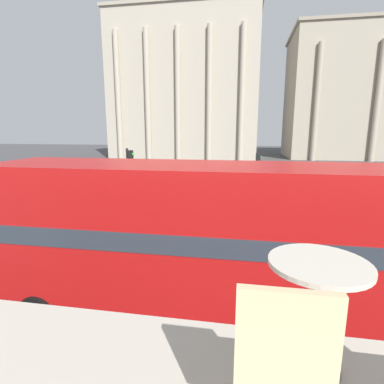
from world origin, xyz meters
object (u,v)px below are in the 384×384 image
(plaza_building_left, at_px, (186,88))
(traffic_light_near, at_px, (129,177))
(pedestrian_black, at_px, (340,169))
(pedestrian_grey, at_px, (213,172))
(pedestrian_white, at_px, (306,169))
(cafe_dining_table, at_px, (317,292))
(traffic_light_mid, at_px, (257,169))
(car_navy, at_px, (376,197))
(car_black, at_px, (138,197))
(cafe_chair_0, at_px, (281,359))
(pedestrian_olive, at_px, (142,201))
(double_decker_bus, at_px, (218,239))

(plaza_building_left, bearing_deg, traffic_light_near, -82.91)
(pedestrian_black, xyz_separation_m, pedestrian_grey, (-13.16, -5.45, 0.02))
(plaza_building_left, distance_m, traffic_light_near, 43.32)
(pedestrian_grey, bearing_deg, pedestrian_white, -86.86)
(cafe_dining_table, height_order, traffic_light_mid, cafe_dining_table)
(plaza_building_left, distance_m, car_navy, 41.89)
(car_black, xyz_separation_m, car_navy, (15.28, 2.62, 0.00))
(plaza_building_left, bearing_deg, cafe_chair_0, -78.62)
(traffic_light_near, height_order, pedestrian_olive, traffic_light_near)
(car_black, xyz_separation_m, pedestrian_olive, (1.05, -2.20, 0.31))
(cafe_dining_table, relative_size, car_black, 0.17)
(pedestrian_white, distance_m, pedestrian_black, 3.86)
(car_navy, relative_size, pedestrian_white, 2.53)
(traffic_light_mid, relative_size, car_black, 0.80)
(car_black, bearing_deg, traffic_light_near, -59.89)
(cafe_chair_0, height_order, plaza_building_left, plaza_building_left)
(traffic_light_near, distance_m, pedestrian_white, 22.58)
(cafe_chair_0, xyz_separation_m, traffic_light_mid, (0.79, 20.96, -1.73))
(traffic_light_mid, xyz_separation_m, pedestrian_white, (5.58, 10.87, -1.26))
(car_black, bearing_deg, pedestrian_black, 58.51)
(plaza_building_left, bearing_deg, cafe_dining_table, -78.22)
(pedestrian_black, height_order, pedestrian_grey, pedestrian_grey)
(pedestrian_olive, bearing_deg, pedestrian_black, 139.62)
(car_navy, relative_size, pedestrian_black, 2.58)
(traffic_light_near, distance_m, pedestrian_black, 25.73)
(pedestrian_grey, bearing_deg, cafe_dining_table, 166.65)
(plaza_building_left, relative_size, pedestrian_white, 15.74)
(cafe_dining_table, xyz_separation_m, traffic_light_mid, (0.51, 20.38, -1.75))
(traffic_light_mid, relative_size, car_navy, 0.80)
(traffic_light_mid, relative_size, pedestrian_olive, 1.93)
(cafe_dining_table, distance_m, cafe_chair_0, 0.65)
(car_black, xyz_separation_m, pedestrian_black, (16.93, 16.18, 0.23))
(plaza_building_left, height_order, pedestrian_white, plaza_building_left)
(cafe_dining_table, bearing_deg, pedestrian_olive, 113.51)
(pedestrian_olive, bearing_deg, car_black, -154.15)
(traffic_light_mid, bearing_deg, pedestrian_olive, -136.88)
(traffic_light_near, height_order, traffic_light_mid, traffic_light_near)
(cafe_chair_0, relative_size, car_black, 0.22)
(cafe_dining_table, relative_size, pedestrian_grey, 0.44)
(pedestrian_white, height_order, pedestrian_grey, same)
(cafe_chair_0, height_order, pedestrian_white, cafe_chair_0)
(plaza_building_left, xyz_separation_m, pedestrian_grey, (7.87, -27.11, -11.55))
(double_decker_bus, bearing_deg, traffic_light_near, 129.42)
(double_decker_bus, bearing_deg, traffic_light_mid, 88.03)
(cafe_dining_table, height_order, pedestrian_black, cafe_dining_table)
(cafe_chair_0, xyz_separation_m, car_navy, (8.36, 19.55, -3.24))
(cafe_dining_table, height_order, plaza_building_left, plaza_building_left)
(plaza_building_left, relative_size, pedestrian_black, 16.07)
(cafe_chair_0, distance_m, traffic_light_mid, 21.05)
(traffic_light_near, distance_m, pedestrian_olive, 2.46)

